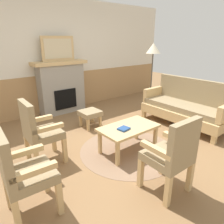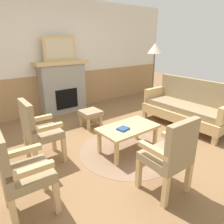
# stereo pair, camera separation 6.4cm
# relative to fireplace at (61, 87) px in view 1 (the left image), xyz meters

# --- Properties ---
(ground_plane) EXTENTS (14.00, 14.00, 0.00)m
(ground_plane) POSITION_rel_fireplace_xyz_m (0.00, -2.35, -0.65)
(ground_plane) COLOR olive
(wall_back) EXTENTS (7.20, 0.14, 2.70)m
(wall_back) POSITION_rel_fireplace_xyz_m (0.00, 0.25, 0.66)
(wall_back) COLOR silver
(wall_back) RESTS_ON ground_plane
(fireplace) EXTENTS (1.30, 0.44, 1.28)m
(fireplace) POSITION_rel_fireplace_xyz_m (0.00, 0.00, 0.00)
(fireplace) COLOR gray
(fireplace) RESTS_ON ground_plane
(framed_picture) EXTENTS (0.80, 0.04, 0.56)m
(framed_picture) POSITION_rel_fireplace_xyz_m (0.00, 0.00, 0.91)
(framed_picture) COLOR tan
(framed_picture) RESTS_ON fireplace
(couch) EXTENTS (0.70, 1.80, 0.98)m
(couch) POSITION_rel_fireplace_xyz_m (1.67, -2.42, -0.26)
(couch) COLOR tan
(couch) RESTS_ON ground_plane
(coffee_table) EXTENTS (0.96, 0.56, 0.44)m
(coffee_table) POSITION_rel_fireplace_xyz_m (-0.03, -2.47, -0.27)
(coffee_table) COLOR tan
(coffee_table) RESTS_ON ground_plane
(round_rug) EXTENTS (1.61, 1.61, 0.01)m
(round_rug) POSITION_rel_fireplace_xyz_m (-0.03, -2.47, -0.65)
(round_rug) COLOR #896B51
(round_rug) RESTS_ON ground_plane
(book_on_table) EXTENTS (0.19, 0.17, 0.03)m
(book_on_table) POSITION_rel_fireplace_xyz_m (-0.18, -2.51, -0.20)
(book_on_table) COLOR navy
(book_on_table) RESTS_ON coffee_table
(footstool) EXTENTS (0.40, 0.40, 0.36)m
(footstool) POSITION_rel_fireplace_xyz_m (0.02, -1.24, -0.37)
(footstool) COLOR tan
(footstool) RESTS_ON ground_plane
(armchair_near_fireplace) EXTENTS (0.50, 0.50, 0.98)m
(armchair_near_fireplace) POSITION_rel_fireplace_xyz_m (-1.77, -2.75, -0.11)
(armchair_near_fireplace) COLOR tan
(armchair_near_fireplace) RESTS_ON ground_plane
(armchair_by_window_left) EXTENTS (0.49, 0.49, 0.98)m
(armchair_by_window_left) POSITION_rel_fireplace_xyz_m (-1.29, -1.90, -0.11)
(armchair_by_window_left) COLOR tan
(armchair_by_window_left) RESTS_ON ground_plane
(armchair_front_left) EXTENTS (0.49, 0.49, 0.98)m
(armchair_front_left) POSITION_rel_fireplace_xyz_m (-0.32, -3.50, -0.11)
(armchair_front_left) COLOR tan
(armchair_front_left) RESTS_ON ground_plane
(floor_lamp_by_couch) EXTENTS (0.36, 0.36, 1.68)m
(floor_lamp_by_couch) POSITION_rel_fireplace_xyz_m (1.99, -1.17, 0.80)
(floor_lamp_by_couch) COLOR #332D28
(floor_lamp_by_couch) RESTS_ON ground_plane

